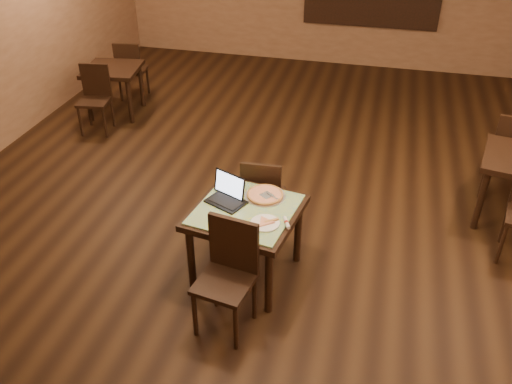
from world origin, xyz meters
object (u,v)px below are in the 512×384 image
(other_table_b, at_px, (113,75))
(chair_main_near, at_px, (229,269))
(tiled_table, at_px, (246,218))
(pizza_pan, at_px, (265,196))
(other_table_b_chair_near, at_px, (95,94))
(other_table_b_chair_far, at_px, (130,67))
(other_table_a_chair_far, at_px, (512,149))
(laptop, at_px, (228,194))
(chair_main_far, at_px, (262,194))

(other_table_b, bearing_deg, chair_main_near, -60.50)
(tiled_table, height_order, chair_main_near, chair_main_near)
(other_table_b, bearing_deg, pizza_pan, -51.96)
(other_table_b_chair_near, relative_size, other_table_b_chair_far, 1.00)
(tiled_table, relative_size, other_table_b_chair_near, 1.12)
(tiled_table, relative_size, other_table_a_chair_far, 1.05)
(laptop, relative_size, other_table_b_chair_near, 0.44)
(chair_main_near, distance_m, other_table_b_chair_near, 4.25)
(chair_main_near, xyz_separation_m, chair_main_far, (-0.01, 1.23, -0.05))
(other_table_a_chair_far, relative_size, other_table_b_chair_near, 1.07)
(chair_main_far, xyz_separation_m, laptop, (-0.20, -0.51, 0.30))
(other_table_b_chair_near, bearing_deg, other_table_b, 80.21)
(chair_main_far, distance_m, laptop, 0.63)
(chair_main_near, height_order, pizza_pan, chair_main_near)
(chair_main_near, bearing_deg, other_table_a_chair_far, 56.61)
(other_table_b_chair_near, distance_m, other_table_b_chair_far, 1.10)
(other_table_a_chair_far, bearing_deg, chair_main_near, 58.19)
(tiled_table, distance_m, other_table_b_chair_far, 4.59)
(pizza_pan, xyz_separation_m, other_table_a_chair_far, (2.45, 1.92, -0.20))
(chair_main_near, bearing_deg, other_table_b_chair_far, 133.48)
(other_table_b, bearing_deg, chair_main_far, -48.98)
(tiled_table, xyz_separation_m, pizza_pan, (0.12, 0.24, 0.11))
(laptop, distance_m, other_table_b_chair_far, 4.39)
(laptop, distance_m, pizza_pan, 0.35)
(chair_main_far, bearing_deg, chair_main_near, 87.57)
(pizza_pan, relative_size, other_table_a_chair_far, 0.38)
(tiled_table, xyz_separation_m, other_table_b_chair_near, (-2.87, 2.51, -0.13))
(other_table_b_chair_far, bearing_deg, other_table_b, 80.21)
(tiled_table, distance_m, other_table_a_chair_far, 3.36)
(other_table_b, relative_size, other_table_b_chair_near, 0.94)
(chair_main_far, distance_m, pizza_pan, 0.46)
(laptop, height_order, pizza_pan, laptop)
(tiled_table, bearing_deg, other_table_b_chair_near, 147.78)
(laptop, height_order, other_table_b_chair_near, laptop)
(other_table_a_chair_far, distance_m, other_table_b_chair_near, 5.45)
(chair_main_far, bearing_deg, other_table_a_chair_far, -152.01)
(chair_main_near, bearing_deg, chair_main_far, 99.85)
(tiled_table, bearing_deg, other_table_a_chair_far, 48.91)
(laptop, bearing_deg, tiled_table, -4.00)
(chair_main_near, distance_m, other_table_a_chair_far, 3.77)
(tiled_table, distance_m, chair_main_far, 0.63)
(tiled_table, relative_size, chair_main_far, 1.13)
(chair_main_near, xyz_separation_m, pizza_pan, (0.11, 0.85, 0.20))
(other_table_b, distance_m, other_table_b_chair_far, 0.55)
(chair_main_far, bearing_deg, other_table_b_chair_near, -36.26)
(tiled_table, height_order, other_table_a_chair_far, other_table_a_chair_far)
(pizza_pan, bearing_deg, other_table_a_chair_far, 37.98)
(chair_main_far, distance_m, other_table_a_chair_far, 3.00)
(chair_main_near, relative_size, other_table_b, 1.15)
(chair_main_near, relative_size, chair_main_far, 1.09)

